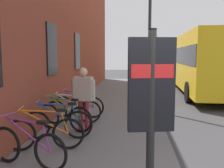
{
  "coord_description": "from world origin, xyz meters",
  "views": [
    {
      "loc": [
        -2.18,
        0.89,
        2.22
      ],
      "look_at": [
        3.81,
        1.43,
        1.52
      ],
      "focal_mm": 39.84,
      "sensor_mm": 36.0,
      "label": 1
    }
  ],
  "objects": [
    {
      "name": "street_lamp",
      "position": [
        7.86,
        0.3,
        3.1
      ],
      "size": [
        0.28,
        0.28,
        5.0
      ],
      "color": "#333338",
      "rests_on": "sidewalk_pavement"
    },
    {
      "name": "bicycle_end_of_row",
      "position": [
        5.17,
        2.76,
        0.51
      ],
      "size": [
        0.48,
        1.76,
        0.97
      ],
      "color": "black",
      "rests_on": "sidewalk_pavement"
    },
    {
      "name": "pedestrian_crossing_street",
      "position": [
        4.44,
        2.27,
        1.2
      ],
      "size": [
        0.31,
        0.66,
        1.76
      ],
      "color": "maroon",
      "rests_on": "sidewalk_pavement"
    },
    {
      "name": "transit_info_sign",
      "position": [
        0.72,
        0.69,
        1.72
      ],
      "size": [
        0.18,
        0.56,
        2.4
      ],
      "color": "black",
      "rests_on": "sidewalk_pavement"
    },
    {
      "name": "bicycle_far_end",
      "position": [
        3.74,
        2.79,
        0.51
      ],
      "size": [
        0.48,
        1.76,
        0.97
      ],
      "color": "black",
      "rests_on": "sidewalk_pavement"
    },
    {
      "name": "city_bus",
      "position": [
        12.9,
        -3.0,
        1.92
      ],
      "size": [
        10.6,
        2.98,
        3.35
      ],
      "color": "yellow",
      "rests_on": "ground"
    },
    {
      "name": "ground",
      "position": [
        6.0,
        -1.0,
        0.0
      ],
      "size": [
        60.0,
        60.0,
        0.0
      ],
      "primitive_type": "plane",
      "color": "#38383A"
    },
    {
      "name": "bicycle_nearest_sign",
      "position": [
        2.98,
        2.85,
        0.51
      ],
      "size": [
        0.53,
        1.75,
        0.97
      ],
      "color": "black",
      "rests_on": "sidewalk_pavement"
    },
    {
      "name": "sidewalk_pavement",
      "position": [
        8.0,
        1.75,
        0.06
      ],
      "size": [
        24.0,
        3.5,
        0.12
      ],
      "primitive_type": "cube",
      "color": "slate",
      "rests_on": "ground"
    },
    {
      "name": "bicycle_by_door",
      "position": [
        2.15,
        2.87,
        0.51
      ],
      "size": [
        0.67,
        1.71,
        0.97
      ],
      "color": "black",
      "rests_on": "sidewalk_pavement"
    },
    {
      "name": "bicycle_mid_rack",
      "position": [
        4.47,
        2.82,
        0.51
      ],
      "size": [
        0.68,
        1.7,
        0.97
      ],
      "color": "black",
      "rests_on": "sidewalk_pavement"
    },
    {
      "name": "bicycle_under_window",
      "position": [
        5.94,
        2.76,
        0.51
      ],
      "size": [
        0.48,
        1.77,
        0.97
      ],
      "color": "black",
      "rests_on": "sidewalk_pavement"
    },
    {
      "name": "station_facade",
      "position": [
        8.99,
        3.8,
        3.71
      ],
      "size": [
        22.0,
        0.65,
        7.42
      ],
      "color": "brown",
      "rests_on": "ground"
    }
  ]
}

